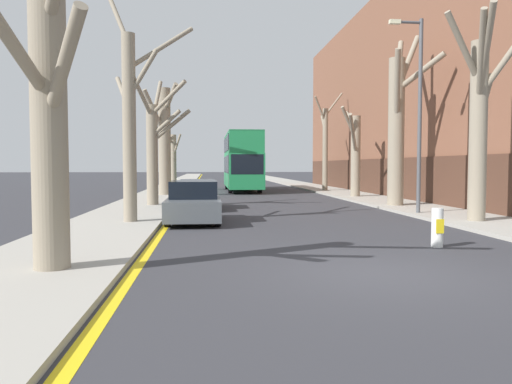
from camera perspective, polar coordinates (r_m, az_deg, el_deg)
The scene contains 19 objects.
ground_plane at distance 9.84m, azimuth 13.89°, elevation -9.02°, with size 300.00×300.00×0.00m, color #333338.
sidewalk_left at distance 59.19m, azimuth -8.68°, elevation 1.08°, with size 3.34×120.00×0.12m, color #A39E93.
sidewalk_right at distance 59.90m, azimuth 3.82°, elevation 1.13°, with size 3.34×120.00×0.12m, color #A39E93.
building_facade_right at distance 39.00m, azimuth 19.66°, elevation 9.89°, with size 10.08×36.95×13.65m.
kerb_line_stripe at distance 59.12m, azimuth -6.89°, elevation 1.04°, with size 0.24×120.00×0.01m, color yellow.
street_tree_left_0 at distance 9.87m, azimuth -22.53°, elevation 7.95°, with size 2.04×2.62×6.96m.
street_tree_left_1 at distance 17.82m, azimuth -14.17°, elevation 8.29°, with size 3.34×1.84×8.69m.
street_tree_left_2 at distance 24.96m, azimuth -11.61°, elevation 5.34°, with size 2.85×3.65×6.63m.
street_tree_left_3 at distance 33.61m, azimuth -10.42°, elevation 6.07°, with size 2.37×3.04×7.35m.
street_tree_left_4 at distance 40.76m, azimuth -9.50°, elevation 3.76°, with size 2.06×1.78×5.88m.
street_tree_right_0 at distance 18.93m, azimuth 24.23°, elevation 7.83°, with size 3.49×2.98×7.45m.
street_tree_right_1 at distance 25.26m, azimuth 15.89°, elevation 7.66°, with size 2.42×3.98×8.53m.
street_tree_right_2 at distance 31.83m, azimuth 11.24°, elevation 4.44°, with size 1.53×4.18×5.66m.
street_tree_right_3 at distance 39.39m, azimuth 7.94°, elevation 5.27°, with size 2.84×2.36×7.92m.
double_decker_bus at distance 40.14m, azimuth -1.62°, elevation 3.80°, with size 2.56×11.00×4.56m.
parked_car_0 at distance 18.06m, azimuth -7.12°, elevation -1.25°, with size 1.89×4.14×1.49m.
parked_car_1 at distance 23.73m, azimuth -6.74°, elevation -0.35°, with size 1.83×4.36×1.37m.
lamp_post at distance 21.43m, azimuth 17.98°, elevation 9.26°, with size 1.40×0.20×7.91m.
traffic_bollard at distance 13.29m, azimuth 20.01°, elevation -3.84°, with size 0.29×0.30×0.98m.
Camera 1 is at (-3.22, -9.07, 2.04)m, focal length 35.00 mm.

